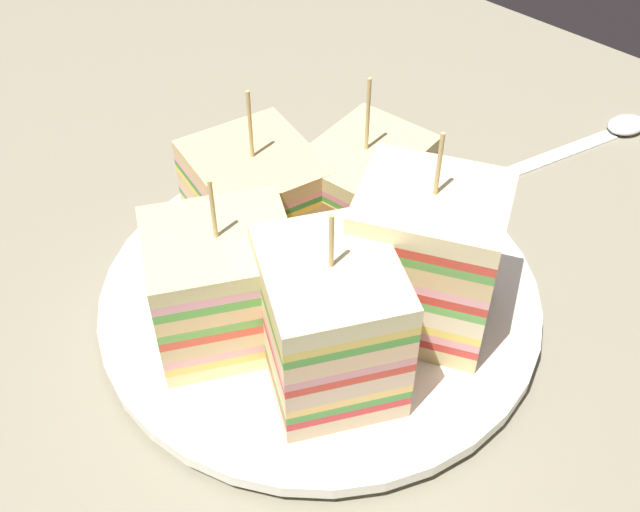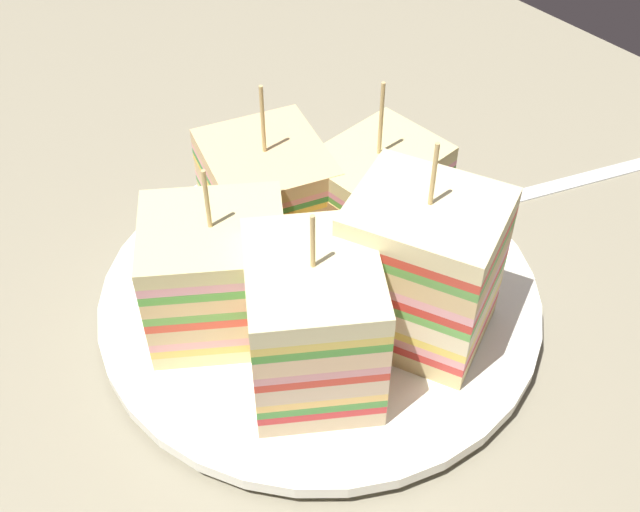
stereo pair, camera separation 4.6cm
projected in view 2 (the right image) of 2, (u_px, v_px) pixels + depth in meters
ground_plane at (320, 317)px, 50.39cm from camera, size 106.70×82.56×1.80cm
plate at (320, 298)px, 49.09cm from camera, size 26.84×26.84×1.57cm
sandwich_wedge_0 at (268, 194)px, 50.03cm from camera, size 9.52×9.00×11.21cm
sandwich_wedge_1 at (218, 276)px, 44.38cm from camera, size 9.90×10.22×11.20cm
sandwich_wedge_2 at (313, 322)px, 41.32cm from camera, size 10.16×9.81×11.68cm
sandwich_wedge_3 at (421, 269)px, 43.35cm from camera, size 9.82×9.18×13.23cm
sandwich_wedge_4 at (376, 196)px, 49.95cm from camera, size 6.56×8.27×11.51cm
chip_pile at (314, 274)px, 48.19cm from camera, size 7.24×6.94×2.10cm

